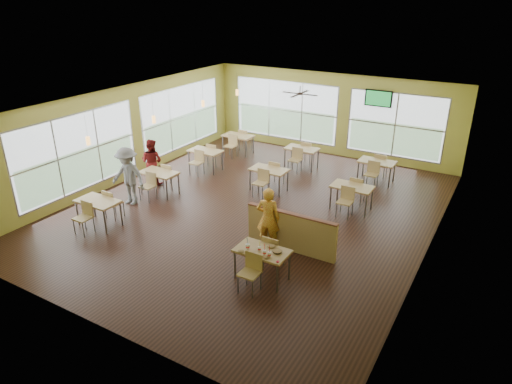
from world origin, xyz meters
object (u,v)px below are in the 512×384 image
Objects in this scene: main_table at (262,255)px; food_basket at (277,251)px; half_wall_divider at (291,232)px; man_plaid at (268,218)px.

food_basket is (0.34, 0.07, 0.15)m from main_table.
half_wall_divider is 11.05× the size of food_basket.
man_plaid is at bearing 113.54° from main_table.
man_plaid reaches higher than half_wall_divider.
half_wall_divider is at bearing 90.00° from main_table.
half_wall_divider reaches higher than food_basket.
main_table is 0.38m from food_basket.
food_basket is (0.90, -1.22, -0.04)m from man_plaid.
man_plaid is at bearing 126.54° from food_basket.
main_table is 0.63× the size of half_wall_divider.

